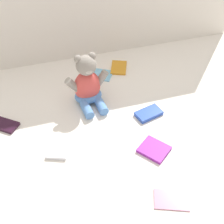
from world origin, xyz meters
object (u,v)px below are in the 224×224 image
at_px(book_case_6, 154,149).
at_px(book_case_4, 172,199).
at_px(book_case_1, 59,147).
at_px(book_case_3, 149,113).
at_px(book_case_5, 100,74).
at_px(teddy_bear, 88,85).
at_px(book_case_2, 119,68).
at_px(book_case_7, 4,125).

bearing_deg(book_case_6, book_case_4, -134.22).
distance_m(book_case_1, book_case_3, 0.42).
bearing_deg(book_case_1, book_case_5, -102.60).
xyz_separation_m(teddy_bear, book_case_2, (0.21, 0.20, -0.09)).
relative_size(book_case_1, book_case_3, 1.07).
bearing_deg(book_case_6, book_case_7, 113.52).
bearing_deg(teddy_bear, book_case_6, -69.10).
distance_m(book_case_1, book_case_5, 0.51).
xyz_separation_m(book_case_4, book_case_5, (-0.05, 0.77, 0.00)).
bearing_deg(book_case_5, book_case_3, 50.56).
relative_size(book_case_3, book_case_7, 0.92).
distance_m(book_case_1, book_case_7, 0.28).
distance_m(book_case_1, book_case_6, 0.38).
height_order(book_case_2, book_case_5, same).
relative_size(teddy_bear, book_case_6, 2.27).
distance_m(book_case_1, book_case_4, 0.48).
distance_m(book_case_2, book_case_5, 0.11).
xyz_separation_m(book_case_6, book_case_7, (-0.56, 0.32, -0.00)).
bearing_deg(book_case_1, book_case_7, -21.61).
height_order(book_case_5, book_case_7, book_case_7).
xyz_separation_m(teddy_bear, book_case_6, (0.18, -0.37, -0.08)).
bearing_deg(book_case_7, book_case_4, -96.69).
relative_size(teddy_bear, book_case_3, 2.15).
height_order(book_case_3, book_case_7, book_case_3).
distance_m(book_case_3, book_case_6, 0.20).
distance_m(teddy_bear, book_case_2, 0.31).
height_order(book_case_5, book_case_6, book_case_6).
xyz_separation_m(book_case_5, book_case_7, (-0.49, -0.23, 0.00)).
xyz_separation_m(book_case_1, book_case_7, (-0.21, 0.19, -0.00)).
xyz_separation_m(book_case_1, book_case_6, (0.36, -0.12, -0.00)).
bearing_deg(book_case_4, book_case_7, 66.43).
relative_size(book_case_4, book_case_5, 1.00).
bearing_deg(book_case_6, book_case_2, 48.97).
bearing_deg(book_case_5, book_case_1, -3.63).
relative_size(teddy_bear, book_case_5, 2.04).
bearing_deg(book_case_6, book_case_5, 60.36).
relative_size(book_case_2, book_case_6, 1.09).
height_order(teddy_bear, book_case_1, teddy_bear).
relative_size(book_case_2, book_case_5, 0.98).
distance_m(book_case_5, book_case_7, 0.54).
relative_size(book_case_3, book_case_5, 0.95).
xyz_separation_m(book_case_2, book_case_6, (-0.04, -0.57, 0.00)).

